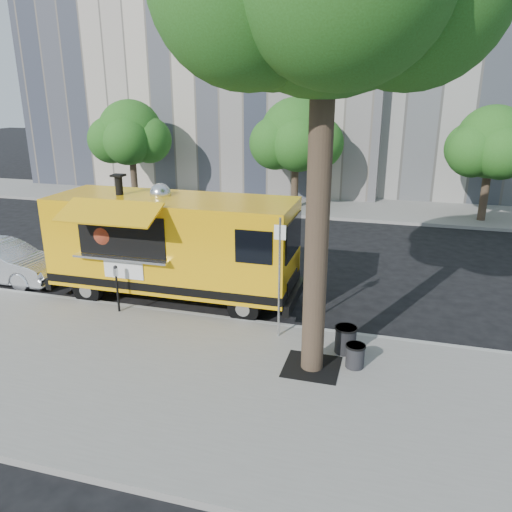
{
  "coord_description": "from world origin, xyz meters",
  "views": [
    {
      "loc": [
        4.05,
        -12.39,
        5.91
      ],
      "look_at": [
        0.53,
        0.0,
        1.64
      ],
      "focal_mm": 35.0,
      "sensor_mm": 36.0,
      "label": 1
    }
  ],
  "objects_px": {
    "sign_post": "(279,271)",
    "sedan": "(2,262)",
    "parking_meter": "(117,283)",
    "far_tree_c": "(492,142)",
    "trash_bin_left": "(346,339)",
    "trash_bin_right": "(355,355)",
    "food_truck": "(172,244)",
    "far_tree_b": "(296,135)",
    "far_tree_a": "(131,133)"
  },
  "relations": [
    {
      "from": "far_tree_c",
      "to": "sign_post",
      "type": "xyz_separation_m",
      "value": [
        -6.45,
        -13.95,
        -1.87
      ]
    },
    {
      "from": "far_tree_a",
      "to": "trash_bin_left",
      "type": "xyz_separation_m",
      "value": [
        13.22,
        -14.23,
        -3.29
      ]
    },
    {
      "from": "far_tree_c",
      "to": "sedan",
      "type": "distance_m",
      "value": 20.47
    },
    {
      "from": "food_truck",
      "to": "trash_bin_right",
      "type": "distance_m",
      "value": 6.28
    },
    {
      "from": "far_tree_c",
      "to": "sign_post",
      "type": "height_order",
      "value": "far_tree_c"
    },
    {
      "from": "far_tree_a",
      "to": "food_truck",
      "type": "relative_size",
      "value": 0.73
    },
    {
      "from": "far_tree_b",
      "to": "trash_bin_left",
      "type": "distance_m",
      "value": 15.59
    },
    {
      "from": "far_tree_c",
      "to": "sedan",
      "type": "height_order",
      "value": "far_tree_c"
    },
    {
      "from": "far_tree_b",
      "to": "sedan",
      "type": "relative_size",
      "value": 1.36
    },
    {
      "from": "far_tree_b",
      "to": "parking_meter",
      "type": "relative_size",
      "value": 4.12
    },
    {
      "from": "sign_post",
      "to": "food_truck",
      "type": "height_order",
      "value": "food_truck"
    },
    {
      "from": "far_tree_b",
      "to": "trash_bin_right",
      "type": "relative_size",
      "value": 10.4
    },
    {
      "from": "food_truck",
      "to": "sedan",
      "type": "xyz_separation_m",
      "value": [
        -5.96,
        -0.17,
        -1.04
      ]
    },
    {
      "from": "parking_meter",
      "to": "trash_bin_right",
      "type": "xyz_separation_m",
      "value": [
        6.5,
        -1.18,
        -0.55
      ]
    },
    {
      "from": "sign_post",
      "to": "trash_bin_left",
      "type": "bearing_deg",
      "value": -12.63
    },
    {
      "from": "trash_bin_left",
      "to": "far_tree_a",
      "type": "bearing_deg",
      "value": 132.91
    },
    {
      "from": "far_tree_a",
      "to": "far_tree_c",
      "type": "distance_m",
      "value": 18.0
    },
    {
      "from": "far_tree_c",
      "to": "food_truck",
      "type": "height_order",
      "value": "far_tree_c"
    },
    {
      "from": "trash_bin_left",
      "to": "trash_bin_right",
      "type": "distance_m",
      "value": 0.66
    },
    {
      "from": "food_truck",
      "to": "sedan",
      "type": "distance_m",
      "value": 6.05
    },
    {
      "from": "parking_meter",
      "to": "sign_post",
      "type": "bearing_deg",
      "value": -2.52
    },
    {
      "from": "far_tree_a",
      "to": "far_tree_c",
      "type": "xyz_separation_m",
      "value": [
        18.0,
        0.1,
        -0.06
      ]
    },
    {
      "from": "sign_post",
      "to": "sedan",
      "type": "distance_m",
      "value": 9.74
    },
    {
      "from": "sign_post",
      "to": "food_truck",
      "type": "distance_m",
      "value": 3.98
    },
    {
      "from": "far_tree_c",
      "to": "trash_bin_right",
      "type": "height_order",
      "value": "far_tree_c"
    },
    {
      "from": "parking_meter",
      "to": "trash_bin_right",
      "type": "distance_m",
      "value": 6.63
    },
    {
      "from": "parking_meter",
      "to": "sedan",
      "type": "relative_size",
      "value": 0.33
    },
    {
      "from": "far_tree_a",
      "to": "trash_bin_right",
      "type": "distance_m",
      "value": 20.33
    },
    {
      "from": "far_tree_a",
      "to": "far_tree_b",
      "type": "bearing_deg",
      "value": 2.54
    },
    {
      "from": "sedan",
      "to": "trash_bin_left",
      "type": "distance_m",
      "value": 11.38
    },
    {
      "from": "trash_bin_right",
      "to": "far_tree_b",
      "type": "bearing_deg",
      "value": 106.46
    },
    {
      "from": "far_tree_a",
      "to": "far_tree_b",
      "type": "distance_m",
      "value": 9.01
    },
    {
      "from": "food_truck",
      "to": "trash_bin_left",
      "type": "height_order",
      "value": "food_truck"
    },
    {
      "from": "far_tree_c",
      "to": "trash_bin_left",
      "type": "height_order",
      "value": "far_tree_c"
    },
    {
      "from": "parking_meter",
      "to": "food_truck",
      "type": "height_order",
      "value": "food_truck"
    },
    {
      "from": "far_tree_b",
      "to": "food_truck",
      "type": "xyz_separation_m",
      "value": [
        -1.03,
        -12.53,
        -2.13
      ]
    },
    {
      "from": "sedan",
      "to": "trash_bin_left",
      "type": "relative_size",
      "value": 6.4
    },
    {
      "from": "food_truck",
      "to": "trash_bin_right",
      "type": "bearing_deg",
      "value": -26.23
    },
    {
      "from": "food_truck",
      "to": "trash_bin_right",
      "type": "height_order",
      "value": "food_truck"
    },
    {
      "from": "far_tree_a",
      "to": "trash_bin_right",
      "type": "bearing_deg",
      "value": -47.68
    },
    {
      "from": "far_tree_c",
      "to": "sign_post",
      "type": "distance_m",
      "value": 15.48
    },
    {
      "from": "trash_bin_left",
      "to": "trash_bin_right",
      "type": "relative_size",
      "value": 1.19
    },
    {
      "from": "trash_bin_left",
      "to": "trash_bin_right",
      "type": "bearing_deg",
      "value": -65.4
    },
    {
      "from": "food_truck",
      "to": "parking_meter",
      "type": "bearing_deg",
      "value": -122.73
    },
    {
      "from": "food_truck",
      "to": "sedan",
      "type": "bearing_deg",
      "value": -178.65
    },
    {
      "from": "sign_post",
      "to": "trash_bin_left",
      "type": "distance_m",
      "value": 2.19
    },
    {
      "from": "far_tree_a",
      "to": "far_tree_c",
      "type": "relative_size",
      "value": 1.03
    },
    {
      "from": "far_tree_c",
      "to": "food_truck",
      "type": "xyz_separation_m",
      "value": [
        -10.03,
        -12.23,
        -2.01
      ]
    },
    {
      "from": "far_tree_b",
      "to": "trash_bin_left",
      "type": "relative_size",
      "value": 8.74
    },
    {
      "from": "sign_post",
      "to": "parking_meter",
      "type": "height_order",
      "value": "sign_post"
    }
  ]
}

